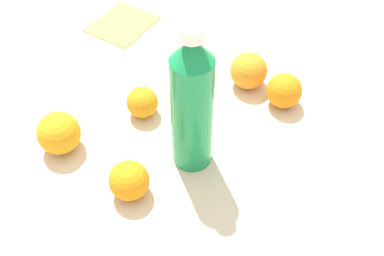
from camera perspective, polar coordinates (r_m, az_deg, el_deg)
ground_plane at (r=0.92m, az=0.49°, el=-2.40°), size 2.40×2.40×0.00m
water_bottle at (r=0.80m, az=-0.00°, el=2.81°), size 0.07×0.07×0.29m
orange_0 at (r=0.99m, az=10.70°, el=4.28°), size 0.07×0.07×0.07m
orange_1 at (r=0.92m, az=-15.27°, el=-0.57°), size 0.08×0.08×0.08m
orange_2 at (r=0.84m, az=-7.34°, el=-6.10°), size 0.07×0.07×0.07m
orange_3 at (r=0.96m, az=-5.82°, el=3.00°), size 0.06×0.06×0.06m
orange_4 at (r=1.02m, az=6.63°, el=6.65°), size 0.08×0.08×0.08m
folded_napkin at (r=1.21m, az=-8.12°, el=11.97°), size 0.18×0.19×0.01m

